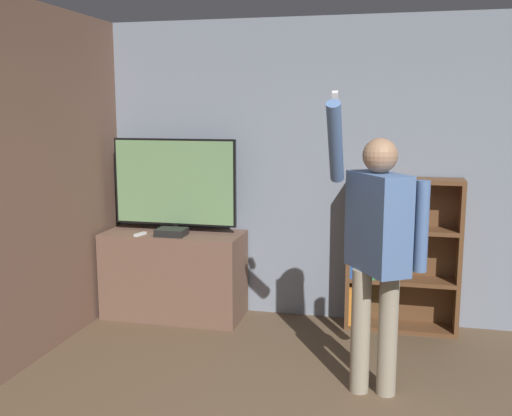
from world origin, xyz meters
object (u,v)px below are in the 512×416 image
object	(u,v)px
television	(175,184)
person	(377,240)
bookshelf	(392,255)
game_console	(172,232)

from	to	relation	value
television	person	world-z (taller)	person
person	bookshelf	bearing A→B (deg)	143.34
television	bookshelf	size ratio (longest dim) A/B	0.87
television	person	distance (m)	2.22
game_console	person	xyz separation A→B (m)	(1.83, -1.01, 0.24)
person	television	bearing A→B (deg)	-155.34
game_console	person	distance (m)	2.10
television	person	size ratio (longest dim) A/B	0.57
game_console	person	world-z (taller)	person
television	person	xyz separation A→B (m)	(1.86, -1.19, -0.17)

